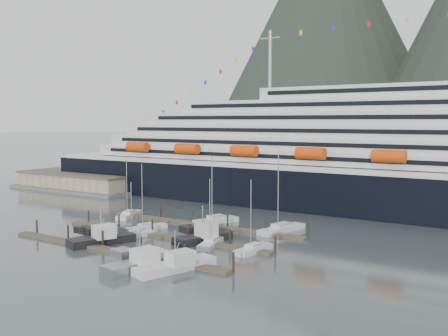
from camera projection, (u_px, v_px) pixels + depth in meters
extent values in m
plane|color=#445050|center=(171.00, 244.00, 94.14)|extent=(1600.00, 1600.00, 0.00)
cone|color=black|center=(328.00, 28.00, 700.07)|extent=(340.00, 340.00, 340.00)
cube|color=black|center=(397.00, 196.00, 125.66)|extent=(210.00, 28.00, 12.00)
cube|color=silver|center=(398.00, 169.00, 125.07)|extent=(205.80, 27.44, 1.50)
cube|color=silver|center=(420.00, 159.00, 122.08)|extent=(185.00, 26.00, 3.20)
cube|color=black|center=(406.00, 162.00, 111.24)|extent=(175.75, 0.20, 1.00)
cube|color=silver|center=(430.00, 146.00, 120.69)|extent=(180.00, 25.00, 3.20)
cube|color=black|center=(416.00, 147.00, 110.26)|extent=(171.00, 0.20, 1.00)
cube|color=silver|center=(440.00, 132.00, 119.30)|extent=(172.00, 24.00, 3.20)
cube|color=black|center=(427.00, 132.00, 109.29)|extent=(163.40, 0.20, 1.00)
cube|color=black|center=(439.00, 117.00, 108.31)|extent=(152.00, 0.20, 1.00)
cylinder|color=gray|center=(270.00, 61.00, 141.82)|extent=(1.00, 1.00, 16.00)
cylinder|color=#E2420B|center=(138.00, 147.00, 150.79)|extent=(7.00, 2.80, 2.80)
cylinder|color=#E2420B|center=(187.00, 149.00, 140.89)|extent=(7.00, 2.80, 2.80)
cylinder|color=#E2420B|center=(244.00, 151.00, 130.98)|extent=(7.00, 2.80, 2.80)
cylinder|color=#E2420B|center=(311.00, 153.00, 121.07)|extent=(7.00, 2.80, 2.80)
cylinder|color=#E2420B|center=(389.00, 156.00, 111.16)|extent=(7.00, 2.80, 2.80)
cube|color=#595956|center=(80.00, 188.00, 168.60)|extent=(46.00, 20.00, 1.20)
cube|color=tan|center=(80.00, 182.00, 168.40)|extent=(42.00, 16.00, 5.00)
cube|color=#595147|center=(80.00, 173.00, 168.16)|extent=(43.00, 17.00, 0.60)
cube|color=#4E4332|center=(110.00, 250.00, 88.57)|extent=(48.00, 2.00, 0.50)
cylinder|color=black|center=(37.00, 228.00, 100.94)|extent=(0.36, 0.36, 3.20)
cylinder|color=black|center=(68.00, 234.00, 95.98)|extent=(0.36, 0.36, 3.20)
cylinder|color=black|center=(103.00, 240.00, 91.03)|extent=(0.36, 0.36, 3.20)
cylinder|color=black|center=(141.00, 247.00, 86.08)|extent=(0.36, 0.36, 3.20)
cylinder|color=black|center=(184.00, 254.00, 81.12)|extent=(0.36, 0.36, 3.20)
cylinder|color=black|center=(233.00, 263.00, 76.17)|extent=(0.36, 0.36, 3.20)
cube|color=#4E4332|center=(161.00, 236.00, 99.36)|extent=(48.00, 2.00, 0.50)
cylinder|color=black|center=(89.00, 218.00, 111.73)|extent=(0.36, 0.36, 3.20)
cylinder|color=black|center=(119.00, 222.00, 106.77)|extent=(0.36, 0.36, 3.20)
cylinder|color=black|center=(152.00, 227.00, 101.82)|extent=(0.36, 0.36, 3.20)
cylinder|color=black|center=(189.00, 233.00, 96.86)|extent=(0.36, 0.36, 3.20)
cylinder|color=black|center=(230.00, 239.00, 91.91)|extent=(0.36, 0.36, 3.20)
cylinder|color=black|center=(275.00, 245.00, 86.96)|extent=(0.36, 0.36, 3.20)
cube|color=#4E4332|center=(201.00, 225.00, 110.15)|extent=(48.00, 2.00, 0.50)
cylinder|color=black|center=(131.00, 209.00, 122.52)|extent=(0.36, 0.36, 3.20)
cylinder|color=black|center=(161.00, 213.00, 117.56)|extent=(0.36, 0.36, 3.20)
cylinder|color=black|center=(193.00, 217.00, 112.61)|extent=(0.36, 0.36, 3.20)
cylinder|color=black|center=(228.00, 221.00, 107.65)|extent=(0.36, 0.36, 3.20)
cylinder|color=black|center=(266.00, 226.00, 102.70)|extent=(0.36, 0.36, 3.20)
cylinder|color=black|center=(308.00, 232.00, 97.74)|extent=(0.36, 0.36, 3.20)
cube|color=silver|center=(146.00, 229.00, 105.74)|extent=(4.64, 9.15, 1.24)
cube|color=silver|center=(146.00, 225.00, 105.67)|extent=(2.55, 3.47, 0.71)
cylinder|color=gray|center=(142.00, 195.00, 104.54)|extent=(0.14, 0.14, 12.71)
cube|color=silver|center=(135.00, 236.00, 99.21)|extent=(3.46, 8.92, 1.28)
cube|color=silver|center=(135.00, 232.00, 99.14)|extent=(2.20, 3.25, 0.73)
cylinder|color=gray|center=(131.00, 208.00, 98.06)|extent=(0.15, 0.15, 9.84)
cube|color=silver|center=(212.00, 244.00, 93.10)|extent=(4.99, 9.92, 1.23)
cube|color=silver|center=(212.00, 239.00, 93.04)|extent=(2.66, 3.75, 0.70)
cylinder|color=gray|center=(210.00, 211.00, 91.63)|extent=(0.14, 0.14, 11.17)
cube|color=silver|center=(129.00, 216.00, 120.29)|extent=(5.82, 9.87, 1.35)
cube|color=silver|center=(129.00, 212.00, 120.21)|extent=(3.01, 3.83, 0.77)
cylinder|color=gray|center=(127.00, 187.00, 118.74)|extent=(0.15, 0.15, 12.30)
cube|color=silver|center=(216.00, 222.00, 112.86)|extent=(6.43, 10.61, 1.59)
cube|color=silver|center=(216.00, 217.00, 112.76)|extent=(3.41, 4.16, 0.91)
cylinder|color=gray|center=(212.00, 187.00, 111.58)|extent=(0.18, 0.18, 13.68)
cube|color=silver|center=(282.00, 231.00, 104.13)|extent=(5.21, 12.18, 1.58)
cube|color=silver|center=(282.00, 225.00, 104.04)|extent=(3.03, 4.51, 0.90)
cylinder|color=gray|center=(278.00, 188.00, 102.51)|extent=(0.18, 0.18, 15.89)
cube|color=silver|center=(254.00, 251.00, 88.11)|extent=(3.19, 8.51, 1.29)
cube|color=silver|center=(254.00, 246.00, 88.04)|extent=(2.12, 3.08, 0.74)
cylinder|color=gray|center=(251.00, 214.00, 86.90)|extent=(0.15, 0.15, 11.52)
cube|color=black|center=(101.00, 239.00, 96.02)|extent=(4.32, 12.61, 1.91)
cube|color=black|center=(85.00, 230.00, 98.78)|extent=(3.43, 2.95, 1.14)
cube|color=silver|center=(105.00, 230.00, 95.10)|extent=(2.93, 3.90, 2.10)
cube|color=black|center=(105.00, 226.00, 95.03)|extent=(2.72, 3.64, 0.48)
cylinder|color=gray|center=(101.00, 221.00, 95.71)|extent=(0.15, 0.15, 4.77)
cube|color=black|center=(102.00, 242.00, 93.88)|extent=(7.76, 12.40, 2.15)
cube|color=black|center=(92.00, 230.00, 97.38)|extent=(4.33, 3.71, 1.29)
cube|color=silver|center=(104.00, 232.00, 92.74)|extent=(4.06, 4.37, 2.36)
cube|color=black|center=(104.00, 227.00, 92.66)|extent=(3.77, 4.07, 0.54)
cylinder|color=gray|center=(101.00, 220.00, 93.53)|extent=(0.17, 0.17, 5.36)
cube|color=silver|center=(175.00, 268.00, 77.36)|extent=(6.89, 13.47, 1.86)
cube|color=silver|center=(157.00, 254.00, 81.03)|extent=(3.85, 3.65, 1.12)
cube|color=silver|center=(180.00, 258.00, 76.20)|extent=(3.60, 4.49, 2.05)
cube|color=black|center=(180.00, 253.00, 76.14)|extent=(3.35, 4.19, 0.47)
cylinder|color=gray|center=(175.00, 246.00, 77.05)|extent=(0.15, 0.15, 4.66)
cube|color=gray|center=(140.00, 267.00, 78.15)|extent=(5.84, 12.39, 1.99)
cube|color=gray|center=(123.00, 253.00, 81.22)|extent=(3.83, 3.23, 1.19)
cube|color=silver|center=(145.00, 255.00, 77.13)|extent=(3.43, 4.05, 2.19)
cube|color=black|center=(145.00, 250.00, 77.06)|extent=(3.19, 3.78, 0.50)
cylinder|color=gray|center=(140.00, 243.00, 77.82)|extent=(0.16, 0.16, 4.97)
cube|color=black|center=(203.00, 240.00, 95.52)|extent=(6.94, 11.84, 2.05)
cube|color=black|center=(189.00, 229.00, 98.73)|extent=(4.07, 3.42, 1.23)
cube|color=silver|center=(206.00, 230.00, 94.47)|extent=(3.76, 4.09, 2.25)
cube|color=black|center=(206.00, 226.00, 94.39)|extent=(3.50, 3.81, 0.51)
cylinder|color=gray|center=(203.00, 220.00, 95.19)|extent=(0.16, 0.16, 5.12)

